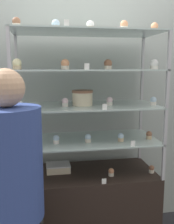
{
  "coord_description": "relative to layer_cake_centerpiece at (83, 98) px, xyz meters",
  "views": [
    {
      "loc": [
        -0.37,
        -2.14,
        1.63
      ],
      "look_at": [
        0.0,
        0.0,
        1.26
      ],
      "focal_mm": 42.0,
      "sensor_mm": 36.0,
      "label": 1
    }
  ],
  "objects": [
    {
      "name": "back_wall",
      "position": [
        0.04,
        0.42,
        -0.08
      ],
      "size": [
        8.0,
        0.05,
        2.6
      ],
      "color": "#A8B2AD",
      "rests_on": "ground_plane"
    },
    {
      "name": "display_base",
      "position": [
        0.04,
        0.0,
        -1.02
      ],
      "size": [
        1.19,
        0.55,
        0.72
      ],
      "color": "black",
      "rests_on": "ground_plane"
    },
    {
      "name": "display_riser_lower",
      "position": [
        0.04,
        0.0,
        -0.38
      ],
      "size": [
        1.19,
        0.55,
        0.3
      ],
      "color": "#B7B7BC",
      "rests_on": "display_base"
    },
    {
      "name": "display_riser_middle",
      "position": [
        0.04,
        0.0,
        -0.08
      ],
      "size": [
        1.19,
        0.55,
        0.3
      ],
      "color": "#B7B7BC",
      "rests_on": "display_riser_lower"
    },
    {
      "name": "display_riser_upper",
      "position": [
        0.04,
        0.0,
        0.22
      ],
      "size": [
        1.19,
        0.55,
        0.3
      ],
      "color": "#B7B7BC",
      "rests_on": "display_riser_middle"
    },
    {
      "name": "display_riser_top",
      "position": [
        0.04,
        0.0,
        0.51
      ],
      "size": [
        1.19,
        0.55,
        0.3
      ],
      "color": "#B7B7BC",
      "rests_on": "display_riser_upper"
    },
    {
      "name": "layer_cake_centerpiece",
      "position": [
        0.0,
        0.0,
        0.0
      ],
      "size": [
        0.17,
        0.17,
        0.13
      ],
      "color": "beige",
      "rests_on": "display_riser_middle"
    },
    {
      "name": "sheet_cake_frosted",
      "position": [
        -0.21,
        0.06,
        -0.63
      ],
      "size": [
        0.21,
        0.16,
        0.07
      ],
      "color": "beige",
      "rests_on": "display_base"
    },
    {
      "name": "cupcake_0",
      "position": [
        -0.49,
        -0.1,
        -0.63
      ],
      "size": [
        0.05,
        0.05,
        0.07
      ],
      "color": "beige",
      "rests_on": "display_base"
    },
    {
      "name": "cupcake_1",
      "position": [
        0.23,
        -0.11,
        -0.63
      ],
      "size": [
        0.05,
        0.05,
        0.07
      ],
      "color": "beige",
      "rests_on": "display_base"
    },
    {
      "name": "cupcake_2",
      "position": [
        0.59,
        -0.1,
        -0.63
      ],
      "size": [
        0.05,
        0.05,
        0.07
      ],
      "color": "beige",
      "rests_on": "display_base"
    },
    {
      "name": "price_tag_0",
      "position": [
        0.13,
        -0.25,
        -0.64
      ],
      "size": [
        0.04,
        0.0,
        0.04
      ],
      "color": "white",
      "rests_on": "display_base"
    },
    {
      "name": "cupcake_3",
      "position": [
        -0.5,
        -0.09,
        -0.33
      ],
      "size": [
        0.05,
        0.05,
        0.07
      ],
      "color": "beige",
      "rests_on": "display_riser_lower"
    },
    {
      "name": "cupcake_4",
      "position": [
        -0.23,
        -0.08,
        -0.33
      ],
      "size": [
        0.05,
        0.05,
        0.07
      ],
      "color": "white",
      "rests_on": "display_riser_lower"
    },
    {
      "name": "cupcake_5",
      "position": [
        0.03,
        -0.08,
        -0.33
      ],
      "size": [
        0.05,
        0.05,
        0.07
      ],
      "color": "beige",
      "rests_on": "display_riser_lower"
    },
    {
      "name": "cupcake_6",
      "position": [
        0.31,
        -0.1,
        -0.33
      ],
      "size": [
        0.05,
        0.05,
        0.07
      ],
      "color": "#CCB28C",
      "rests_on": "display_riser_lower"
    },
    {
      "name": "cupcake_7",
      "position": [
        0.57,
        -0.08,
        -0.33
      ],
      "size": [
        0.05,
        0.05,
        0.07
      ],
      "color": "#CCB28C",
      "rests_on": "display_riser_lower"
    },
    {
      "name": "price_tag_1",
      "position": [
        0.36,
        -0.25,
        -0.34
      ],
      "size": [
        0.04,
        0.0,
        0.04
      ],
      "color": "white",
      "rests_on": "display_riser_lower"
    },
    {
      "name": "cupcake_8",
      "position": [
        -0.5,
        -0.14,
        -0.03
      ],
      "size": [
        0.05,
        0.05,
        0.07
      ],
      "color": "white",
      "rests_on": "display_riser_middle"
    },
    {
      "name": "cupcake_9",
      "position": [
        -0.15,
        -0.04,
        -0.03
      ],
      "size": [
        0.05,
        0.05,
        0.07
      ],
      "color": "white",
      "rests_on": "display_riser_middle"
    },
    {
      "name": "cupcake_10",
      "position": [
        0.22,
        -0.04,
        -0.03
      ],
      "size": [
        0.05,
        0.05,
        0.07
      ],
      "color": "white",
      "rests_on": "display_riser_middle"
    },
    {
      "name": "cupcake_11",
      "position": [
        0.59,
        -0.09,
        -0.03
      ],
      "size": [
        0.05,
        0.05,
        0.07
      ],
      "color": "white",
      "rests_on": "display_riser_middle"
    },
    {
      "name": "price_tag_2",
      "position": [
        0.13,
        -0.25,
        -0.04
      ],
      "size": [
        0.04,
        0.0,
        0.04
      ],
      "color": "white",
      "rests_on": "display_riser_middle"
    },
    {
      "name": "cupcake_12",
      "position": [
        -0.51,
        -0.12,
        0.27
      ],
      "size": [
        0.07,
        0.07,
        0.08
      ],
      "color": "#CCB28C",
      "rests_on": "display_riser_upper"
    },
    {
      "name": "cupcake_13",
      "position": [
        -0.15,
        -0.07,
        0.27
      ],
      "size": [
        0.07,
        0.07,
        0.08
      ],
      "color": "beige",
      "rests_on": "display_riser_upper"
    },
    {
      "name": "cupcake_14",
      "position": [
        0.2,
        -0.04,
        0.27
      ],
      "size": [
        0.07,
        0.07,
        0.08
      ],
      "color": "beige",
      "rests_on": "display_riser_upper"
    },
    {
      "name": "cupcake_15",
      "position": [
        0.57,
        -0.12,
        0.27
      ],
      "size": [
        0.07,
        0.07,
        0.08
      ],
      "color": "white",
      "rests_on": "display_riser_upper"
    },
    {
      "name": "price_tag_3",
      "position": [
        -0.01,
        -0.25,
        0.26
      ],
      "size": [
        0.04,
        0.0,
        0.04
      ],
      "color": "white",
      "rests_on": "display_riser_upper"
    },
    {
      "name": "cupcake_16",
      "position": [
        -0.5,
        -0.13,
        0.57
      ],
      "size": [
        0.06,
        0.06,
        0.07
      ],
      "color": "beige",
      "rests_on": "display_riser_top"
    },
    {
      "name": "cupcake_17",
      "position": [
        -0.21,
        -0.08,
        0.57
      ],
      "size": [
        0.06,
        0.06,
        0.07
      ],
      "color": "beige",
      "rests_on": "display_riser_top"
    },
    {
      "name": "cupcake_18",
      "position": [
        0.05,
        -0.08,
        0.57
      ],
      "size": [
        0.06,
        0.06,
        0.07
      ],
      "color": "#CCB28C",
      "rests_on": "display_riser_top"
    },
    {
      "name": "cupcake_19",
      "position": [
        0.31,
        -0.13,
        0.57
      ],
      "size": [
        0.06,
        0.06,
        0.07
      ],
      "color": "beige",
      "rests_on": "display_riser_top"
    },
    {
      "name": "cupcake_20",
      "position": [
        0.58,
        -0.07,
        0.57
      ],
      "size": [
        0.06,
        0.06,
        0.07
      ],
      "color": "#CCB28C",
      "rests_on": "display_riser_top"
    },
    {
      "name": "price_tag_4",
      "position": [
        -0.15,
        -0.25,
        0.55
      ],
      "size": [
        0.04,
        0.0,
        0.04
      ],
      "color": "white",
      "rests_on": "display_riser_top"
    },
    {
      "name": "donut_glazed",
      "position": [
        0.31,
        -0.02,
        0.55
      ],
      "size": [
        0.13,
        0.13,
        0.03
      ],
      "color": "#EFB2BC",
      "rests_on": "display_riser_top"
    },
    {
      "name": "customer_figure",
      "position": [
        -0.53,
        -0.66,
        -0.51
      ],
      "size": [
        0.38,
        0.38,
        1.63
      ],
      "color": "black",
      "rests_on": "ground_plane"
    }
  ]
}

